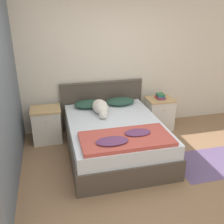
{
  "coord_description": "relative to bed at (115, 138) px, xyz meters",
  "views": [
    {
      "loc": [
        -1.01,
        -2.68,
        2.35
      ],
      "look_at": [
        -0.05,
        1.24,
        0.66
      ],
      "focal_mm": 42.0,
      "sensor_mm": 36.0,
      "label": 1
    }
  ],
  "objects": [
    {
      "name": "wall_side_left",
      "position": [
        -1.55,
        0.01,
        1.0
      ],
      "size": [
        0.06,
        3.1,
        2.55
      ],
      "color": "slate",
      "rests_on": "ground_plane"
    },
    {
      "name": "headboard",
      "position": [
        0.0,
        1.02,
        0.23
      ],
      "size": [
        1.61,
        0.06,
        0.96
      ],
      "color": "#4C4238",
      "rests_on": "ground_plane"
    },
    {
      "name": "nightstand_right",
      "position": [
        1.09,
        0.7,
        0.04
      ],
      "size": [
        0.52,
        0.45,
        0.63
      ],
      "color": "silver",
      "rests_on": "ground_plane"
    },
    {
      "name": "dog",
      "position": [
        -0.15,
        0.43,
        0.39
      ],
      "size": [
        0.27,
        0.68,
        0.23
      ],
      "color": "silver",
      "rests_on": "bed"
    },
    {
      "name": "pillow_left",
      "position": [
        -0.3,
        0.77,
        0.35
      ],
      "size": [
        0.54,
        0.36,
        0.12
      ],
      "color": "#284C3D",
      "rests_on": "bed"
    },
    {
      "name": "bed",
      "position": [
        0.0,
        0.0,
        0.0
      ],
      "size": [
        1.53,
        2.0,
        0.56
      ],
      "color": "#4C4238",
      "rests_on": "ground_plane"
    },
    {
      "name": "ground_plane",
      "position": [
        0.05,
        -1.04,
        -0.28
      ],
      "size": [
        16.0,
        16.0,
        0.0
      ],
      "primitive_type": "plane",
      "color": "#896647"
    },
    {
      "name": "nightstand_left",
      "position": [
        -1.09,
        0.7,
        0.04
      ],
      "size": [
        0.52,
        0.45,
        0.63
      ],
      "color": "silver",
      "rests_on": "ground_plane"
    },
    {
      "name": "pillow_right",
      "position": [
        0.3,
        0.77,
        0.35
      ],
      "size": [
        0.54,
        0.36,
        0.12
      ],
      "color": "#284C3D",
      "rests_on": "bed"
    },
    {
      "name": "quilt",
      "position": [
        -0.01,
        -0.63,
        0.32
      ],
      "size": [
        1.28,
        0.65,
        0.1
      ],
      "color": "#BC4C42",
      "rests_on": "bed"
    },
    {
      "name": "book_stack",
      "position": [
        1.09,
        0.71,
        0.4
      ],
      "size": [
        0.17,
        0.21,
        0.09
      ],
      "color": "#703D7F",
      "rests_on": "nightstand_right"
    },
    {
      "name": "rug",
      "position": [
        1.46,
        -0.68,
        -0.27
      ],
      "size": [
        1.27,
        0.83,
        0.0
      ],
      "color": "#604C75",
      "rests_on": "ground_plane"
    },
    {
      "name": "wall_back",
      "position": [
        0.05,
        1.09,
        1.0
      ],
      "size": [
        9.0,
        0.06,
        2.55
      ],
      "color": "beige",
      "rests_on": "ground_plane"
    }
  ]
}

